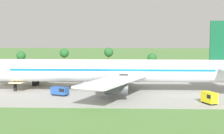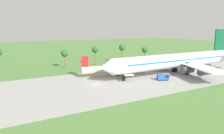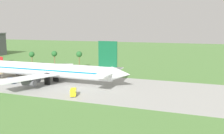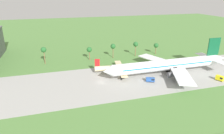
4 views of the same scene
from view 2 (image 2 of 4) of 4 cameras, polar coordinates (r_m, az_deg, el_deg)
ground_plane at (r=79.39m, az=-4.05°, el=-4.60°), size 600.00×600.00×0.00m
taxiway_strip at (r=79.39m, az=-4.05°, el=-4.59°), size 320.00×44.00×0.02m
jet_airliner at (r=102.16m, az=16.95°, el=1.66°), size 78.35×53.24×19.77m
regional_aircraft at (r=94.20m, az=1.06°, el=-0.42°), size 30.80×27.88×8.98m
catering_van at (r=87.79m, az=13.26°, el=-2.59°), size 4.97×3.65×2.31m
palm_tree_row at (r=119.27m, az=-5.58°, el=4.26°), size 85.64×3.60×11.65m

